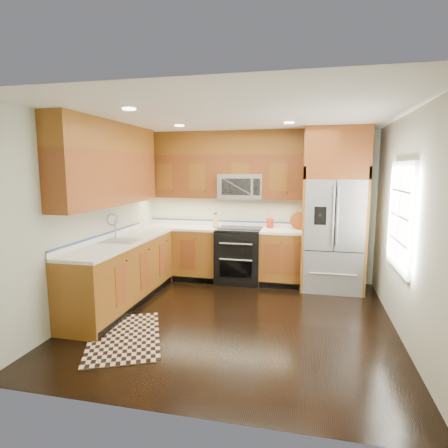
% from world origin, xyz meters
% --- Properties ---
extents(ground, '(4.00, 4.00, 0.00)m').
position_xyz_m(ground, '(0.00, 0.00, 0.00)').
color(ground, black).
rests_on(ground, ground).
extents(wall_back, '(4.00, 0.02, 2.60)m').
position_xyz_m(wall_back, '(0.00, 2.00, 1.30)').
color(wall_back, '#B1B5A3').
rests_on(wall_back, ground).
extents(wall_left, '(0.02, 4.00, 2.60)m').
position_xyz_m(wall_left, '(-2.00, 0.00, 1.30)').
color(wall_left, '#B1B5A3').
rests_on(wall_left, ground).
extents(wall_right, '(0.02, 4.00, 2.60)m').
position_xyz_m(wall_right, '(2.00, 0.00, 1.30)').
color(wall_right, '#B1B5A3').
rests_on(wall_right, ground).
extents(window, '(0.04, 1.10, 1.30)m').
position_xyz_m(window, '(1.98, 0.20, 1.40)').
color(window, white).
rests_on(window, ground).
extents(base_cabinets, '(2.85, 3.00, 0.90)m').
position_xyz_m(base_cabinets, '(-1.23, 0.90, 0.45)').
color(base_cabinets, brown).
rests_on(base_cabinets, ground).
extents(countertop, '(2.86, 3.01, 0.04)m').
position_xyz_m(countertop, '(-1.09, 1.01, 0.92)').
color(countertop, white).
rests_on(countertop, base_cabinets).
extents(upper_cabinets, '(2.85, 3.00, 1.15)m').
position_xyz_m(upper_cabinets, '(-1.15, 1.09, 2.02)').
color(upper_cabinets, brown).
rests_on(upper_cabinets, ground).
extents(range, '(0.76, 0.67, 0.95)m').
position_xyz_m(range, '(-0.25, 1.67, 0.47)').
color(range, black).
rests_on(range, ground).
extents(microwave, '(0.76, 0.40, 0.42)m').
position_xyz_m(microwave, '(-0.25, 1.80, 1.66)').
color(microwave, '#B2B2B7').
rests_on(microwave, ground).
extents(refrigerator, '(0.98, 0.75, 2.60)m').
position_xyz_m(refrigerator, '(1.30, 1.63, 1.30)').
color(refrigerator, '#B2B2B7').
rests_on(refrigerator, ground).
extents(sink_faucet, '(0.54, 0.44, 0.37)m').
position_xyz_m(sink_faucet, '(-1.73, 0.23, 0.99)').
color(sink_faucet, '#B2B2B7').
rests_on(sink_faucet, countertop).
extents(rug, '(1.28, 1.55, 0.01)m').
position_xyz_m(rug, '(-1.16, -0.80, 0.01)').
color(rug, black).
rests_on(rug, ground).
extents(knife_block, '(0.13, 0.15, 0.27)m').
position_xyz_m(knife_block, '(-0.69, 1.73, 1.05)').
color(knife_block, tan).
rests_on(knife_block, countertop).
extents(utensil_crock, '(0.15, 0.15, 0.34)m').
position_xyz_m(utensil_crock, '(0.26, 1.86, 1.06)').
color(utensil_crock, '#A42514').
rests_on(utensil_crock, countertop).
extents(cutting_board, '(0.33, 0.33, 0.02)m').
position_xyz_m(cutting_board, '(0.75, 1.82, 0.95)').
color(cutting_board, brown).
rests_on(cutting_board, countertop).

